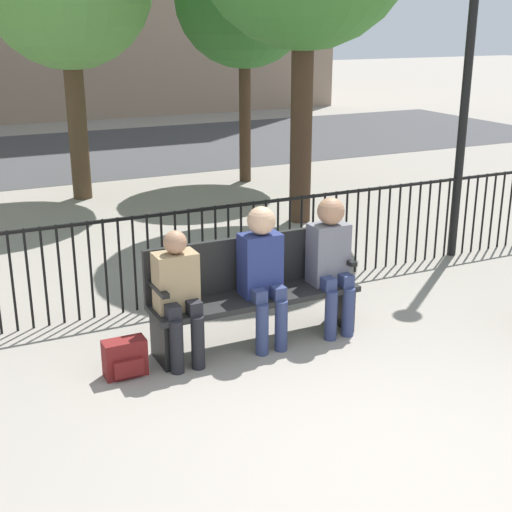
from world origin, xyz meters
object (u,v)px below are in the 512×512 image
seated_person_0 (178,291)px  seated_person_1 (263,268)px  seated_person_2 (331,257)px  lamp_post (471,38)px  backpack (125,358)px  park_bench (252,287)px

seated_person_0 → seated_person_1: (0.76, 0.01, 0.08)m
seated_person_0 → seated_person_2: bearing=0.3°
seated_person_1 → lamp_post: (3.14, 1.23, 1.80)m
seated_person_0 → backpack: seated_person_0 is taller
park_bench → lamp_post: bearing=19.0°
backpack → lamp_post: 5.13m
seated_person_1 → backpack: size_ratio=3.66×
seated_person_1 → backpack: seated_person_1 is taller
backpack → lamp_post: size_ratio=0.09×
park_bench → seated_person_0: size_ratio=1.66×
seated_person_2 → seated_person_1: bearing=-180.0°
seated_person_1 → seated_person_2: bearing=0.0°
seated_person_0 → lamp_post: lamp_post is taller
park_bench → seated_person_2: seated_person_2 is taller
seated_person_0 → lamp_post: bearing=17.5°
park_bench → seated_person_2: 0.75m
seated_person_2 → backpack: seated_person_2 is taller
seated_person_0 → backpack: bearing=-175.6°
seated_person_0 → seated_person_1: bearing=0.5°
seated_person_1 → backpack: bearing=-178.0°
backpack → seated_person_2: bearing=1.3°
seated_person_0 → seated_person_2: size_ratio=0.91×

